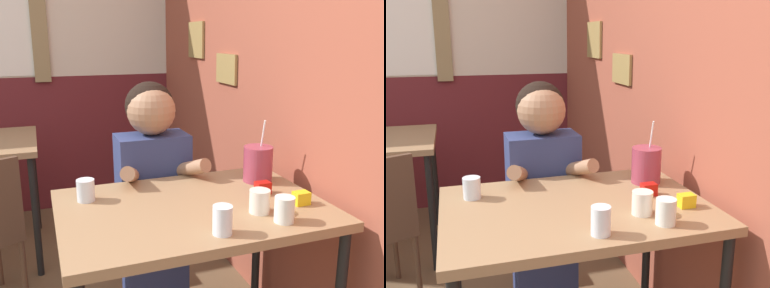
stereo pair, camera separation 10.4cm
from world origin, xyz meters
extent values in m
cube|color=#9E4C38|center=(1.18, 1.28, 1.35)|extent=(0.06, 4.55, 2.70)
cube|color=olive|center=(1.14, 1.80, 1.38)|extent=(0.02, 0.27, 0.24)
cube|color=olive|center=(1.14, 1.30, 1.22)|extent=(0.02, 0.26, 0.17)
cube|color=maroon|center=(0.00, 2.58, 0.55)|extent=(5.30, 0.06, 1.10)
cube|color=#937F56|center=(0.14, 2.53, 1.55)|extent=(0.12, 0.02, 0.97)
cube|color=#93704C|center=(0.60, 0.41, 0.76)|extent=(1.01, 0.71, 0.04)
cylinder|color=black|center=(0.14, 0.72, 0.37)|extent=(0.04, 0.04, 0.74)
cylinder|color=black|center=(1.06, 0.72, 0.37)|extent=(0.04, 0.04, 0.74)
cylinder|color=black|center=(0.01, 1.48, 0.37)|extent=(0.04, 0.04, 0.74)
cylinder|color=black|center=(0.01, 2.17, 0.37)|extent=(0.04, 0.04, 0.74)
cylinder|color=#4C3323|center=(-0.21, 1.45, 0.21)|extent=(0.03, 0.03, 0.41)
cylinder|color=#4C3323|center=(-0.06, 1.12, 0.21)|extent=(0.03, 0.03, 0.41)
cube|color=navy|center=(0.57, 0.89, 0.22)|extent=(0.31, 0.20, 0.45)
cube|color=navy|center=(0.57, 0.89, 0.70)|extent=(0.34, 0.20, 0.51)
sphere|color=black|center=(0.57, 0.92, 1.09)|extent=(0.23, 0.23, 0.23)
sphere|color=#9E7051|center=(0.57, 0.89, 1.07)|extent=(0.23, 0.23, 0.23)
cylinder|color=#9E7051|center=(0.44, 0.75, 0.81)|extent=(0.14, 0.27, 0.15)
cylinder|color=#9E7051|center=(0.71, 0.75, 0.81)|extent=(0.14, 0.27, 0.15)
cylinder|color=#99384C|center=(0.97, 0.57, 0.86)|extent=(0.13, 0.13, 0.16)
cylinder|color=white|center=(0.99, 0.57, 0.99)|extent=(0.01, 0.04, 0.14)
cylinder|color=silver|center=(0.60, 0.14, 0.83)|extent=(0.07, 0.07, 0.10)
cylinder|color=silver|center=(0.84, 0.16, 0.83)|extent=(0.07, 0.07, 0.09)
cylinder|color=silver|center=(0.80, 0.26, 0.82)|extent=(0.08, 0.08, 0.09)
cylinder|color=silver|center=(0.22, 0.59, 0.82)|extent=(0.07, 0.07, 0.09)
cube|color=#B7140F|center=(0.91, 0.42, 0.80)|extent=(0.06, 0.04, 0.05)
cube|color=yellow|center=(0.99, 0.27, 0.80)|extent=(0.06, 0.04, 0.05)
camera|label=1|loc=(0.07, -1.02, 1.40)|focal=40.00mm
camera|label=2|loc=(0.17, -1.06, 1.40)|focal=40.00mm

